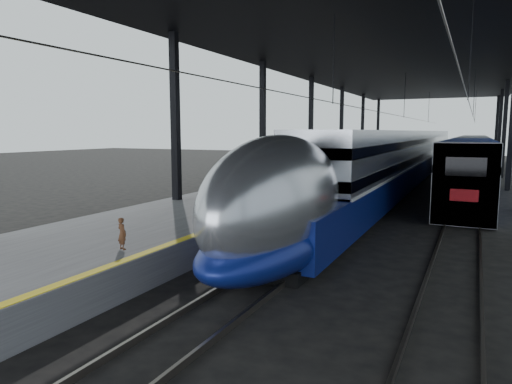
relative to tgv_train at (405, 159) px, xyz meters
The scene contains 8 objects.
ground 27.03m from the tgv_train, 94.25° to the right, with size 160.00×160.00×0.00m, color black.
platform 8.95m from the tgv_train, 128.63° to the right, with size 6.00×80.00×1.00m, color #4C4C4F.
yellow_strip 7.47m from the tgv_train, 111.42° to the right, with size 0.30×80.00×0.01m, color gold.
rails 7.58m from the tgv_train, 70.04° to the right, with size 6.52×80.00×0.16m.
canopy 9.86m from the tgv_train, 90.83° to the right, with size 18.00×75.00×9.47m.
tgv_train is the anchor object (origin of this frame).
second_train 10.43m from the tgv_train, 61.36° to the left, with size 2.79×56.05×3.84m.
child 30.69m from the tgv_train, 96.64° to the right, with size 0.34×0.22×0.92m, color #512F1B.
Camera 1 is at (7.38, -13.35, 4.33)m, focal length 32.00 mm.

